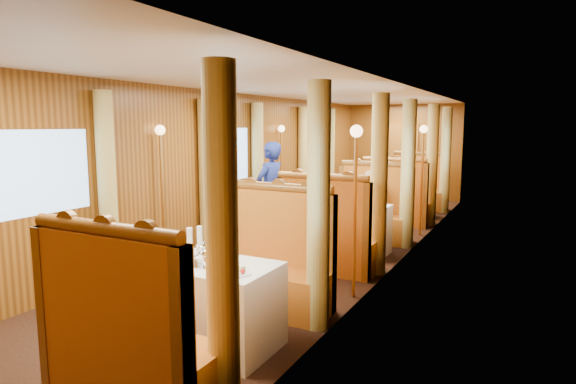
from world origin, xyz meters
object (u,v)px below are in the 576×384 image
Objects in this scene: banquette_near_fwd at (129,347)px; teapot_back at (208,252)px; table_far at (407,199)px; rose_vase_mid at (355,194)px; banquette_mid_aft at (373,215)px; rose_vase_far at (408,173)px; table_mid at (352,230)px; fruit_plate at (237,272)px; banquette_near_aft at (272,270)px; teapot_right at (207,261)px; tea_tray at (200,264)px; banquette_far_aft at (418,191)px; banquette_far_fwd at (395,203)px; teapot_left at (189,258)px; steward at (270,192)px; banquette_mid_fwd at (326,241)px; table_near at (216,306)px; passenger at (368,199)px.

banquette_near_fwd is 1.17m from teapot_back.
table_far is 3.56m from rose_vase_mid.
banquette_mid_aft is 1.15m from rose_vase_mid.
banquette_near_fwd is 8.05m from rose_vase_far.
table_mid and table_far have the same top height.
banquette_mid_aft is at bearing 94.00° from fruit_plate.
banquette_near_aft is (0.00, 2.03, 0.00)m from banquette_near_fwd.
table_mid is 3.64m from teapot_right.
banquette_near_fwd is 8.72× the size of teapot_right.
banquette_mid_aft is at bearing 90.00° from banquette_near_fwd.
tea_tray is at bearing -172.18° from teapot_right.
teapot_back is at bearing -90.95° from banquette_far_aft.
table_far is 1.02m from banquette_far_fwd.
banquette_far_aft is at bearing 90.00° from banquette_near_aft.
banquette_near_aft is at bearing 59.16° from teapot_left.
table_mid is 3.69m from fruit_plate.
teapot_left is at bearing -122.53° from teapot_back.
banquette_far_fwd is at bearing -90.00° from table_far.
rose_vase_mid is (0.22, 3.60, 0.11)m from teapot_left.
teapot_right is 0.09× the size of steward.
fruit_plate is 0.63× the size of rose_vase_far.
banquette_mid_fwd is 5.53m from banquette_far_aft.
tea_tray is at bearing -91.57° from table_mid.
table_near is 1.02m from banquette_near_fwd.
banquette_mid_aft is at bearing -89.62° from rose_vase_far.
table_mid is 2.92× the size of rose_vase_mid.
fruit_plate is at bearing 17.54° from teapot_right.
table_mid is 1.02m from banquette_mid_aft.
rose_vase_mid reaches higher than teapot_left.
table_mid is 3.50m from table_far.
steward is 1.63m from passenger.
teapot_right is at bearing -89.98° from table_far.
banquette_near_fwd is 4.51m from table_mid.
teapot_back reaches higher than table_near.
teapot_left is at bearing -92.98° from table_mid.
steward is (-1.50, -2.35, 0.41)m from banquette_far_fwd.
table_far is (0.00, 8.01, -0.05)m from banquette_near_fwd.
rose_vase_far is at bearing 90.16° from banquette_near_aft.
rose_vase_mid reaches higher than teapot_back.
steward is (-1.50, 4.65, 0.41)m from banquette_near_fwd.
banquette_near_aft is 2.52m from rose_vase_mid.
table_near is 3.09× the size of tea_tray.
banquette_mid_fwd reaches higher than table_near.
table_mid is at bearing 90.00° from banquette_near_fwd.
passenger is (-0.00, -3.74, 0.32)m from banquette_far_aft.
teapot_left is 0.89× the size of teapot_back.
table_near is at bearing -90.00° from table_mid.
banquette_near_aft is at bearing 39.86° from steward.
tea_tray is 7.11m from rose_vase_far.
teapot_right is at bearing -89.90° from banquette_near_aft.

